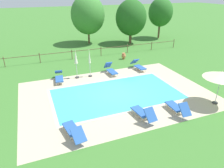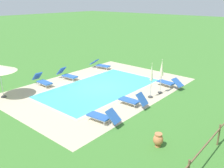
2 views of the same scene
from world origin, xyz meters
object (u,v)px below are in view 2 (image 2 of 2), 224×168
(sun_lounger_north_mid, at_px, (67,75))
(sun_lounger_north_far, at_px, (133,100))
(patio_umbrella_closed_row_centre, at_px, (162,70))
(sun_lounger_south_mid, at_px, (101,65))
(sun_lounger_north_end, at_px, (42,81))
(sun_lounger_south_near_corner, at_px, (169,83))
(terracotta_urn_near_fence, at_px, (158,140))
(sun_lounger_north_near_steps, at_px, (103,116))
(patio_umbrella_closed_row_west, at_px, (151,76))

(sun_lounger_north_mid, relative_size, sun_lounger_north_far, 1.03)
(sun_lounger_north_far, xyz_separation_m, patio_umbrella_closed_row_centre, (-2.99, 0.21, 1.28))
(sun_lounger_south_mid, bearing_deg, sun_lounger_north_end, -1.26)
(sun_lounger_south_near_corner, bearing_deg, terracotta_urn_near_fence, 24.47)
(sun_lounger_north_near_steps, xyz_separation_m, sun_lounger_north_mid, (-3.60, -7.22, 0.01))
(sun_lounger_north_near_steps, bearing_deg, terracotta_urn_near_fence, 89.37)
(sun_lounger_south_mid, height_order, patio_umbrella_closed_row_west, patio_umbrella_closed_row_west)
(sun_lounger_north_far, distance_m, patio_umbrella_closed_row_west, 2.17)
(sun_lounger_north_end, relative_size, sun_lounger_south_mid, 0.93)
(sun_lounger_north_end, relative_size, terracotta_urn_near_fence, 2.92)
(patio_umbrella_closed_row_centre, bearing_deg, sun_lounger_south_near_corner, -175.46)
(sun_lounger_north_end, bearing_deg, sun_lounger_north_near_steps, 79.57)
(sun_lounger_north_end, bearing_deg, terracotta_urn_near_fence, 82.58)
(sun_lounger_south_near_corner, xyz_separation_m, sun_lounger_south_mid, (-0.43, -7.38, 0.00))
(patio_umbrella_closed_row_centre, bearing_deg, sun_lounger_south_mid, -104.52)
(sun_lounger_south_mid, bearing_deg, terracotta_urn_near_fence, 54.09)
(sun_lounger_south_near_corner, bearing_deg, sun_lounger_north_end, -51.84)
(sun_lounger_north_mid, relative_size, sun_lounger_south_mid, 0.94)
(sun_lounger_north_near_steps, distance_m, patio_umbrella_closed_row_centre, 5.92)
(sun_lounger_north_mid, height_order, terracotta_urn_near_fence, sun_lounger_north_mid)
(sun_lounger_south_near_corner, bearing_deg, patio_umbrella_closed_row_centre, 4.54)
(sun_lounger_south_near_corner, relative_size, patio_umbrella_closed_row_centre, 0.85)
(sun_lounger_north_end, xyz_separation_m, sun_lounger_south_near_corner, (-5.91, 7.52, -0.02))
(sun_lounger_north_mid, relative_size, sun_lounger_north_end, 1.02)
(sun_lounger_north_far, distance_m, terracotta_urn_near_fence, 4.44)
(sun_lounger_south_mid, distance_m, patio_umbrella_closed_row_west, 8.09)
(sun_lounger_north_near_steps, bearing_deg, sun_lounger_north_far, -179.02)
(sun_lounger_north_mid, height_order, sun_lounger_south_near_corner, sun_lounger_north_mid)
(sun_lounger_north_near_steps, xyz_separation_m, sun_lounger_north_far, (-2.78, -0.05, 0.01))
(sun_lounger_north_near_steps, distance_m, sun_lounger_south_mid, 10.65)
(sun_lounger_north_mid, height_order, sun_lounger_south_mid, sun_lounger_north_mid)
(sun_lounger_south_mid, bearing_deg, sun_lounger_north_mid, 1.58)
(sun_lounger_south_near_corner, height_order, patio_umbrella_closed_row_centre, patio_umbrella_closed_row_centre)
(sun_lounger_south_near_corner, distance_m, sun_lounger_south_mid, 7.39)
(sun_lounger_north_near_steps, distance_m, sun_lounger_north_mid, 8.07)
(sun_lounger_north_end, xyz_separation_m, terracotta_urn_near_fence, (1.41, 10.85, -0.03))
(sun_lounger_south_mid, xyz_separation_m, patio_umbrella_closed_row_west, (3.07, 7.40, 1.12))
(sun_lounger_north_mid, xyz_separation_m, patio_umbrella_closed_row_centre, (-2.18, 7.39, 1.29))
(sun_lounger_north_end, distance_m, terracotta_urn_near_fence, 10.95)
(sun_lounger_north_end, distance_m, sun_lounger_south_near_corner, 9.57)
(sun_lounger_north_end, bearing_deg, sun_lounger_north_far, 100.73)
(sun_lounger_north_far, relative_size, sun_lounger_south_near_corner, 0.91)
(sun_lounger_north_far, bearing_deg, patio_umbrella_closed_row_centre, 175.98)
(patio_umbrella_closed_row_west, bearing_deg, sun_lounger_north_far, -3.32)
(sun_lounger_north_far, bearing_deg, sun_lounger_north_end, -79.27)
(sun_lounger_north_near_steps, distance_m, sun_lounger_south_near_corner, 7.29)
(patio_umbrella_closed_row_west, bearing_deg, sun_lounger_south_mid, -112.50)
(sun_lounger_north_near_steps, xyz_separation_m, patio_umbrella_closed_row_west, (-4.66, 0.06, 1.11))
(sun_lounger_north_mid, xyz_separation_m, sun_lounger_north_far, (0.81, 7.18, 0.00))
(sun_lounger_north_mid, relative_size, patio_umbrella_closed_row_centre, 0.80)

